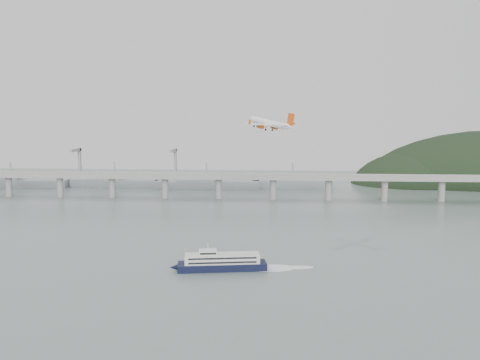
{
  "coord_description": "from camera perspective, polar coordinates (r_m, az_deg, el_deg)",
  "views": [
    {
      "loc": [
        22.36,
        -259.11,
        75.96
      ],
      "look_at": [
        0.0,
        55.0,
        36.0
      ],
      "focal_mm": 38.0,
      "sensor_mm": 36.0,
      "label": 1
    }
  ],
  "objects": [
    {
      "name": "distant_fleet",
      "position": [
        557.87,
        -14.54,
        -0.18
      ],
      "size": [
        453.0,
        60.9,
        40.0
      ],
      "color": "gray",
      "rests_on": "ground"
    },
    {
      "name": "airliner",
      "position": [
        329.42,
        3.38,
        6.37
      ],
      "size": [
        34.26,
        35.14,
        11.81
      ],
      "rotation": [
        0.05,
        -0.15,
        2.34
      ],
      "color": "white",
      "rests_on": "ground"
    },
    {
      "name": "bridge",
      "position": [
        463.39,
        1.13,
        0.0
      ],
      "size": [
        800.0,
        22.0,
        23.9
      ],
      "color": "gray",
      "rests_on": "ground"
    },
    {
      "name": "ground",
      "position": [
        270.94,
        -0.84,
        -9.05
      ],
      "size": [
        900.0,
        900.0,
        0.0
      ],
      "primitive_type": "plane",
      "color": "slate",
      "rests_on": "ground"
    },
    {
      "name": "ferry",
      "position": [
        255.32,
        -2.02,
        -9.21
      ],
      "size": [
        72.2,
        20.76,
        13.66
      ],
      "rotation": [
        0.0,
        0.0,
        0.16
      ],
      "color": "black",
      "rests_on": "ground"
    }
  ]
}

